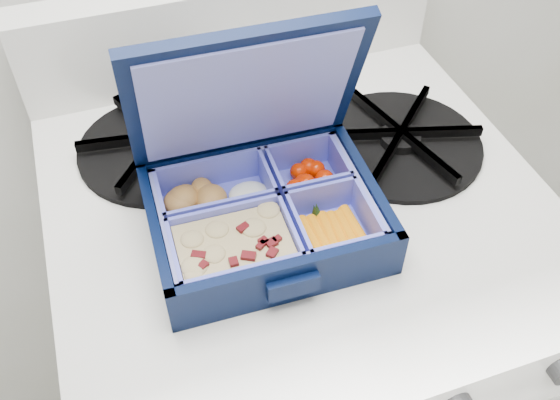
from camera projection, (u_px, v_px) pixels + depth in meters
name	position (u px, v px, depth m)	size (l,w,h in m)	color
stove	(290.00, 367.00, 0.97)	(0.53, 0.53, 0.79)	white
bento_box	(265.00, 216.00, 0.62)	(0.22, 0.17, 0.05)	black
burner_grate	(400.00, 137.00, 0.72)	(0.19, 0.19, 0.03)	black
burner_grate_rear	(159.00, 143.00, 0.72)	(0.19, 0.19, 0.02)	black
fork	(264.00, 135.00, 0.74)	(0.02, 0.17, 0.01)	silver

